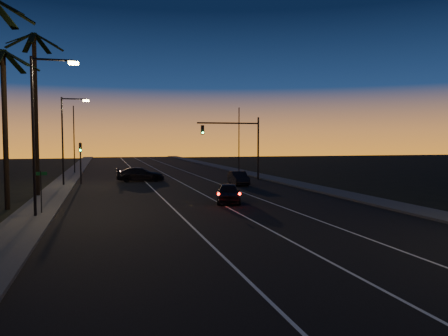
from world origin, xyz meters
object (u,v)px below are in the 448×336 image
object	(u,v)px
right_car	(238,178)
cross_car	(140,174)
signal_mast	(238,137)
lead_car	(228,193)

from	to	relation	value
right_car	cross_car	world-z (taller)	cross_car
right_car	cross_car	xyz separation A→B (m)	(-9.03, 6.54, 0.07)
signal_mast	lead_car	xyz separation A→B (m)	(-5.97, -16.83, -4.08)
right_car	cross_car	size ratio (longest dim) A/B	0.81
signal_mast	cross_car	distance (m)	11.44
signal_mast	cross_car	bearing A→B (deg)	172.99
right_car	cross_car	bearing A→B (deg)	144.07
signal_mast	right_car	size ratio (longest dim) A/B	1.70
lead_car	cross_car	xyz separation A→B (m)	(-4.66, 18.13, 0.06)
lead_car	cross_car	distance (m)	18.72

